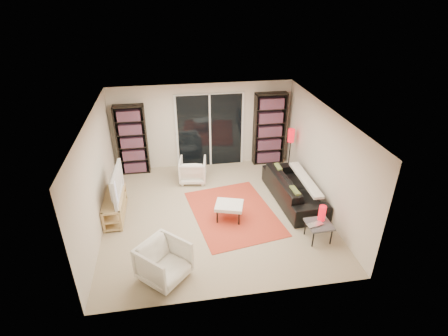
{
  "coord_description": "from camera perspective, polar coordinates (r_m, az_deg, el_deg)",
  "views": [
    {
      "loc": [
        -0.88,
        -6.66,
        4.78
      ],
      "look_at": [
        0.25,
        0.3,
        1.0
      ],
      "focal_mm": 28.0,
      "sensor_mm": 36.0,
      "label": 1
    }
  ],
  "objects": [
    {
      "name": "table_lamp",
      "position": [
        7.52,
        15.72,
        -7.1
      ],
      "size": [
        0.15,
        0.15,
        0.33
      ],
      "primitive_type": "cylinder",
      "color": "red",
      "rests_on": "side_table"
    },
    {
      "name": "wall_left",
      "position": [
        7.73,
        -20.17,
        -1.27
      ],
      "size": [
        0.02,
        5.0,
        2.4
      ],
      "primitive_type": "cube",
      "color": "beige",
      "rests_on": "ground"
    },
    {
      "name": "tv_stand",
      "position": [
        8.37,
        -17.36,
        -5.93
      ],
      "size": [
        0.41,
        1.29,
        0.5
      ],
      "color": "#E5BA77",
      "rests_on": "floor"
    },
    {
      "name": "rug",
      "position": [
        8.22,
        1.53,
        -7.32
      ],
      "size": [
        2.16,
        2.68,
        0.01
      ],
      "primitive_type": "cube",
      "rotation": [
        0.0,
        0.0,
        0.17
      ],
      "color": "red",
      "rests_on": "floor"
    },
    {
      "name": "bookshelf_right",
      "position": [
        10.13,
        7.43,
        6.33
      ],
      "size": [
        0.9,
        0.3,
        2.1
      ],
      "color": "black",
      "rests_on": "ground"
    },
    {
      "name": "wall_front",
      "position": [
        5.56,
        2.14,
        -11.9
      ],
      "size": [
        5.0,
        0.02,
        2.4
      ],
      "primitive_type": "cube",
      "color": "beige",
      "rests_on": "ground"
    },
    {
      "name": "tv",
      "position": [
        8.07,
        -17.8,
        -2.53
      ],
      "size": [
        0.18,
        1.18,
        0.68
      ],
      "primitive_type": "imported",
      "rotation": [
        0.0,
        0.0,
        1.55
      ],
      "color": "black",
      "rests_on": "tv_stand"
    },
    {
      "name": "ottoman",
      "position": [
        7.84,
        0.86,
        -6.22
      ],
      "size": [
        0.72,
        0.65,
        0.4
      ],
      "color": "white",
      "rests_on": "floor"
    },
    {
      "name": "wall_back",
      "position": [
        9.88,
        -3.51,
        6.87
      ],
      "size": [
        5.0,
        0.02,
        2.4
      ],
      "primitive_type": "cube",
      "color": "beige",
      "rests_on": "ground"
    },
    {
      "name": "floor_lamp",
      "position": [
        9.6,
        10.84,
        4.46
      ],
      "size": [
        0.2,
        0.2,
        1.32
      ],
      "color": "black",
      "rests_on": "floor"
    },
    {
      "name": "armchair_back",
      "position": [
        9.37,
        -5.11,
        -0.33
      ],
      "size": [
        0.79,
        0.8,
        0.64
      ],
      "primitive_type": "imported",
      "rotation": [
        0.0,
        0.0,
        2.99
      ],
      "color": "white",
      "rests_on": "floor"
    },
    {
      "name": "sofa",
      "position": [
        8.68,
        11.3,
        -3.3
      ],
      "size": [
        1.02,
        2.28,
        0.65
      ],
      "primitive_type": "imported",
      "rotation": [
        0.0,
        0.0,
        1.64
      ],
      "color": "black",
      "rests_on": "floor"
    },
    {
      "name": "side_table",
      "position": [
        7.52,
        15.24,
        -9.01
      ],
      "size": [
        0.52,
        0.52,
        0.4
      ],
      "color": "#4B4A4F",
      "rests_on": "floor"
    },
    {
      "name": "armchair_front",
      "position": [
        6.53,
        -9.78,
        -14.89
      ],
      "size": [
        1.11,
        1.11,
        0.72
      ],
      "primitive_type": "imported",
      "rotation": [
        0.0,
        0.0,
        0.81
      ],
      "color": "white",
      "rests_on": "floor"
    },
    {
      "name": "ceiling",
      "position": [
        7.13,
        -1.61,
        8.68
      ],
      "size": [
        5.0,
        5.0,
        0.02
      ],
      "primitive_type": "cube",
      "color": "white",
      "rests_on": "wall_back"
    },
    {
      "name": "bookshelf_left",
      "position": [
        9.82,
        -14.78,
        4.42
      ],
      "size": [
        0.8,
        0.3,
        1.95
      ],
      "color": "black",
      "rests_on": "ground"
    },
    {
      "name": "wall_right",
      "position": [
        8.29,
        15.9,
        1.43
      ],
      "size": [
        0.02,
        5.0,
        2.4
      ],
      "primitive_type": "cube",
      "color": "beige",
      "rests_on": "ground"
    },
    {
      "name": "floor",
      "position": [
        8.25,
        -1.39,
        -7.25
      ],
      "size": [
        5.0,
        5.0,
        0.0
      ],
      "primitive_type": "plane",
      "color": "tan",
      "rests_on": "ground"
    },
    {
      "name": "sliding_door",
      "position": [
        9.92,
        -2.31,
        6.06
      ],
      "size": [
        1.92,
        0.08,
        2.16
      ],
      "color": "white",
      "rests_on": "ground"
    },
    {
      "name": "laptop",
      "position": [
        7.39,
        14.87,
        -9.13
      ],
      "size": [
        0.39,
        0.3,
        0.03
      ],
      "primitive_type": "imported",
      "rotation": [
        0.0,
        0.0,
        0.23
      ],
      "color": "silver",
      "rests_on": "side_table"
    }
  ]
}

